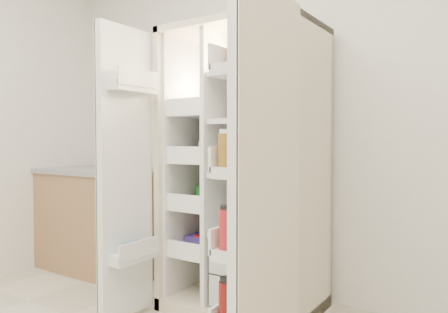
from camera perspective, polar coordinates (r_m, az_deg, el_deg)
The scene contains 5 objects.
wall_back at distance 3.06m, azimuth 7.39°, elevation 7.07°, with size 4.00×0.02×2.70m, color white.
refrigerator at distance 2.77m, azimuth 3.63°, elevation -4.95°, with size 0.92×0.70×1.80m.
freezer_door at distance 2.60m, azimuth -13.07°, elevation -2.19°, with size 0.15×0.40×1.72m.
fridge_door at distance 1.93m, azimuth 5.28°, elevation -4.26°, with size 0.17×0.58×1.72m.
kitchen_counter at distance 3.76m, azimuth -16.12°, elevation -8.05°, with size 1.17×0.62×0.85m.
Camera 1 is at (1.35, -0.73, 1.08)m, focal length 34.00 mm.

